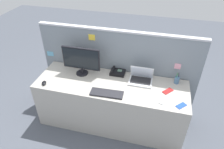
{
  "coord_description": "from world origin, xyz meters",
  "views": [
    {
      "loc": [
        0.56,
        -2.15,
        2.46
      ],
      "look_at": [
        0.0,
        0.05,
        0.85
      ],
      "focal_mm": 32.82,
      "sensor_mm": 36.0,
      "label": 1
    }
  ],
  "objects_px": {
    "computer_mouse_right_hand": "(44,83)",
    "cell_phone_blue_case": "(181,106)",
    "laptop": "(141,78)",
    "pen_cup": "(177,80)",
    "keyboard_main": "(106,93)",
    "cell_phone_red_case": "(168,91)",
    "desktop_monitor": "(81,60)",
    "desk_phone": "(117,72)",
    "cell_phone_silver_slab": "(163,101)"
  },
  "relations": [
    {
      "from": "computer_mouse_right_hand",
      "to": "cell_phone_blue_case",
      "type": "height_order",
      "value": "computer_mouse_right_hand"
    },
    {
      "from": "laptop",
      "to": "pen_cup",
      "type": "bearing_deg",
      "value": 8.07
    },
    {
      "from": "pen_cup",
      "to": "cell_phone_blue_case",
      "type": "relative_size",
      "value": 1.3
    },
    {
      "from": "keyboard_main",
      "to": "computer_mouse_right_hand",
      "type": "xyz_separation_m",
      "value": [
        -0.88,
        -0.01,
        0.01
      ]
    },
    {
      "from": "laptop",
      "to": "cell_phone_red_case",
      "type": "height_order",
      "value": "laptop"
    },
    {
      "from": "desktop_monitor",
      "to": "cell_phone_blue_case",
      "type": "distance_m",
      "value": 1.46
    },
    {
      "from": "pen_cup",
      "to": "cell_phone_red_case",
      "type": "relative_size",
      "value": 1.14
    },
    {
      "from": "keyboard_main",
      "to": "desk_phone",
      "type": "bearing_deg",
      "value": 83.76
    },
    {
      "from": "desktop_monitor",
      "to": "cell_phone_silver_slab",
      "type": "relative_size",
      "value": 3.94
    },
    {
      "from": "computer_mouse_right_hand",
      "to": "desktop_monitor",
      "type": "bearing_deg",
      "value": 19.84
    },
    {
      "from": "pen_cup",
      "to": "laptop",
      "type": "bearing_deg",
      "value": -171.93
    },
    {
      "from": "laptop",
      "to": "cell_phone_silver_slab",
      "type": "bearing_deg",
      "value": -47.24
    },
    {
      "from": "desk_phone",
      "to": "cell_phone_red_case",
      "type": "bearing_deg",
      "value": -17.23
    },
    {
      "from": "desktop_monitor",
      "to": "keyboard_main",
      "type": "xyz_separation_m",
      "value": [
        0.47,
        -0.36,
        -0.22
      ]
    },
    {
      "from": "desktop_monitor",
      "to": "cell_phone_red_case",
      "type": "relative_size",
      "value": 3.64
    },
    {
      "from": "computer_mouse_right_hand",
      "to": "pen_cup",
      "type": "relative_size",
      "value": 0.58
    },
    {
      "from": "keyboard_main",
      "to": "pen_cup",
      "type": "xyz_separation_m",
      "value": [
        0.87,
        0.46,
        0.04
      ]
    },
    {
      "from": "cell_phone_silver_slab",
      "to": "cell_phone_blue_case",
      "type": "relative_size",
      "value": 1.05
    },
    {
      "from": "laptop",
      "to": "desk_phone",
      "type": "relative_size",
      "value": 1.5
    },
    {
      "from": "desktop_monitor",
      "to": "desk_phone",
      "type": "xyz_separation_m",
      "value": [
        0.5,
        0.11,
        -0.2
      ]
    },
    {
      "from": "desktop_monitor",
      "to": "computer_mouse_right_hand",
      "type": "xyz_separation_m",
      "value": [
        -0.41,
        -0.38,
        -0.22
      ]
    },
    {
      "from": "keyboard_main",
      "to": "cell_phone_red_case",
      "type": "xyz_separation_m",
      "value": [
        0.76,
        0.25,
        -0.01
      ]
    },
    {
      "from": "laptop",
      "to": "cell_phone_blue_case",
      "type": "xyz_separation_m",
      "value": [
        0.54,
        -0.38,
        -0.04
      ]
    },
    {
      "from": "desk_phone",
      "to": "keyboard_main",
      "type": "bearing_deg",
      "value": -93.53
    },
    {
      "from": "computer_mouse_right_hand",
      "to": "laptop",
      "type": "bearing_deg",
      "value": -4.77
    },
    {
      "from": "computer_mouse_right_hand",
      "to": "keyboard_main",
      "type": "bearing_deg",
      "value": -21.62
    },
    {
      "from": "computer_mouse_right_hand",
      "to": "pen_cup",
      "type": "bearing_deg",
      "value": -7.33
    },
    {
      "from": "keyboard_main",
      "to": "pen_cup",
      "type": "distance_m",
      "value": 0.99
    },
    {
      "from": "computer_mouse_right_hand",
      "to": "cell_phone_silver_slab",
      "type": "bearing_deg",
      "value": -20.35
    },
    {
      "from": "laptop",
      "to": "desk_phone",
      "type": "height_order",
      "value": "laptop"
    },
    {
      "from": "desk_phone",
      "to": "cell_phone_blue_case",
      "type": "bearing_deg",
      "value": -27.33
    },
    {
      "from": "laptop",
      "to": "cell_phone_red_case",
      "type": "relative_size",
      "value": 2.12
    },
    {
      "from": "desk_phone",
      "to": "computer_mouse_right_hand",
      "type": "relative_size",
      "value": 2.12
    },
    {
      "from": "laptop",
      "to": "cell_phone_silver_slab",
      "type": "distance_m",
      "value": 0.48
    },
    {
      "from": "laptop",
      "to": "desk_phone",
      "type": "xyz_separation_m",
      "value": [
        -0.36,
        0.08,
        -0.02
      ]
    },
    {
      "from": "desk_phone",
      "to": "cell_phone_silver_slab",
      "type": "height_order",
      "value": "desk_phone"
    },
    {
      "from": "keyboard_main",
      "to": "computer_mouse_right_hand",
      "type": "distance_m",
      "value": 0.88
    },
    {
      "from": "computer_mouse_right_hand",
      "to": "cell_phone_red_case",
      "type": "distance_m",
      "value": 1.67
    },
    {
      "from": "desk_phone",
      "to": "laptop",
      "type": "bearing_deg",
      "value": -13.03
    },
    {
      "from": "desk_phone",
      "to": "cell_phone_silver_slab",
      "type": "distance_m",
      "value": 0.81
    },
    {
      "from": "cell_phone_red_case",
      "to": "keyboard_main",
      "type": "bearing_deg",
      "value": -122.18
    },
    {
      "from": "pen_cup",
      "to": "computer_mouse_right_hand",
      "type": "bearing_deg",
      "value": -164.88
    },
    {
      "from": "desktop_monitor",
      "to": "laptop",
      "type": "bearing_deg",
      "value": 1.98
    },
    {
      "from": "cell_phone_silver_slab",
      "to": "cell_phone_blue_case",
      "type": "bearing_deg",
      "value": 13.91
    },
    {
      "from": "pen_cup",
      "to": "desktop_monitor",
      "type": "bearing_deg",
      "value": -175.82
    },
    {
      "from": "desk_phone",
      "to": "computer_mouse_right_hand",
      "type": "bearing_deg",
      "value": -151.82
    },
    {
      "from": "desk_phone",
      "to": "cell_phone_blue_case",
      "type": "xyz_separation_m",
      "value": [
        0.9,
        -0.47,
        -0.02
      ]
    },
    {
      "from": "desk_phone",
      "to": "cell_phone_blue_case",
      "type": "height_order",
      "value": "desk_phone"
    },
    {
      "from": "cell_phone_red_case",
      "to": "cell_phone_blue_case",
      "type": "height_order",
      "value": "same"
    },
    {
      "from": "cell_phone_blue_case",
      "to": "cell_phone_red_case",
      "type": "bearing_deg",
      "value": 168.44
    }
  ]
}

